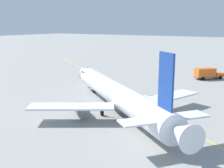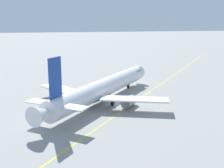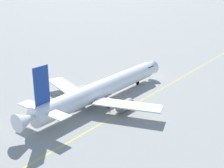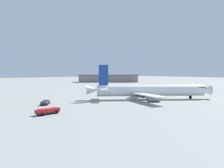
% 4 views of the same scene
% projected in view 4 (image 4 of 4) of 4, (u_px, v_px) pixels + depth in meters
% --- Properties ---
extents(ground_plane, '(600.00, 600.00, 0.00)m').
position_uv_depth(ground_plane, '(157.00, 101.00, 70.27)').
color(ground_plane, gray).
extents(airliner_main, '(29.69, 36.54, 11.85)m').
position_uv_depth(airliner_main, '(149.00, 91.00, 74.49)').
color(airliner_main, white).
rests_on(airliner_main, ground_plane).
extents(baggage_truck_truck, '(4.22, 3.82, 1.22)m').
position_uv_depth(baggage_truck_truck, '(45.00, 102.00, 62.27)').
color(baggage_truck_truck, '#232326').
rests_on(baggage_truck_truck, ground_plane).
extents(ops_pickup_truck, '(2.72, 5.52, 1.41)m').
position_uv_depth(ops_pickup_truck, '(48.00, 111.00, 48.44)').
color(ops_pickup_truck, '#232326').
rests_on(ops_pickup_truck, ground_plane).
extents(terminal_shed, '(48.83, 54.92, 6.88)m').
position_uv_depth(terminal_shed, '(108.00, 78.00, 198.61)').
color(terminal_shed, gray).
rests_on(terminal_shed, ground_plane).
extents(taxiway_centreline, '(118.56, 158.62, 0.01)m').
position_uv_depth(taxiway_centreline, '(159.00, 102.00, 68.29)').
color(taxiway_centreline, yellow).
rests_on(taxiway_centreline, ground_plane).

